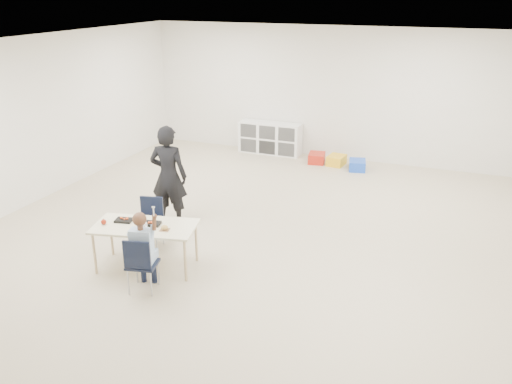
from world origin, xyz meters
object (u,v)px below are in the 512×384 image
at_px(cubby_shelf, 270,138).
at_px(adult, 169,176).
at_px(chair_near, 143,263).
at_px(child, 141,247).
at_px(table, 146,246).

bearing_deg(cubby_shelf, adult, -91.26).
relative_size(chair_near, cubby_shelf, 0.53).
distance_m(child, adult, 2.00).
bearing_deg(table, cubby_shelf, 80.30).
height_order(table, adult, adult).
height_order(chair_near, cubby_shelf, chair_near).
relative_size(table, child, 1.25).
height_order(table, chair_near, chair_near).
height_order(table, child, child).
height_order(child, adult, adult).
distance_m(table, cubby_shelf, 5.61).
height_order(table, cubby_shelf, cubby_shelf).
xyz_separation_m(table, chair_near, (0.27, -0.51, 0.06)).
xyz_separation_m(child, adult, (-0.70, 1.86, 0.22)).
relative_size(chair_near, adult, 0.46).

